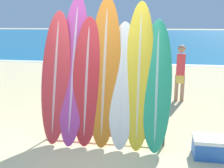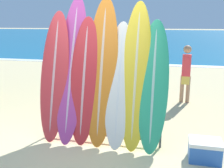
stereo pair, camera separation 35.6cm
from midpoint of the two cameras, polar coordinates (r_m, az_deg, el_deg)
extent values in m
plane|color=beige|center=(4.43, -8.49, -14.79)|extent=(160.00, 160.00, 0.00)
cube|color=#146693|center=(42.85, 7.81, 10.47)|extent=(120.00, 60.00, 0.00)
cube|color=white|center=(13.30, 3.86, 4.37)|extent=(120.00, 0.60, 0.01)
cylinder|color=#47474C|center=(4.95, -15.61, -6.70)|extent=(0.04, 0.04, 0.85)
cylinder|color=#47474C|center=(4.51, 9.11, -8.34)|extent=(0.04, 0.04, 0.85)
cylinder|color=#47474C|center=(4.49, -3.94, -2.86)|extent=(2.10, 0.04, 0.04)
cylinder|color=#47474C|center=(4.74, -3.80, -11.09)|extent=(2.10, 0.04, 0.04)
ellipsoid|color=red|center=(4.74, -14.25, 1.58)|extent=(0.52, 0.74, 2.29)
ellipsoid|color=#D59E9F|center=(4.74, -14.25, 1.58)|extent=(0.09, 0.72, 2.20)
ellipsoid|color=#B23D8E|center=(4.67, -10.55, 3.23)|extent=(0.52, 0.95, 2.55)
ellipsoid|color=#CAA1BE|center=(4.67, -10.55, 3.23)|extent=(0.09, 0.92, 2.45)
ellipsoid|color=red|center=(4.54, -7.73, 0.69)|extent=(0.52, 0.69, 2.19)
ellipsoid|color=#D19A9C|center=(4.54, -7.73, 0.69)|extent=(0.09, 0.67, 2.10)
ellipsoid|color=orange|center=(4.49, -3.93, 2.77)|extent=(0.55, 0.79, 2.52)
ellipsoid|color=beige|center=(4.49, -3.93, 2.77)|extent=(0.10, 0.77, 2.42)
ellipsoid|color=silver|center=(4.42, -0.03, -0.13)|extent=(0.49, 0.75, 2.10)
ellipsoid|color=silver|center=(4.42, -0.03, -0.13)|extent=(0.09, 0.73, 2.02)
ellipsoid|color=yellow|center=(4.39, 3.60, 2.06)|extent=(0.50, 0.82, 2.44)
ellipsoid|color=beige|center=(4.39, 3.60, 2.06)|extent=(0.09, 0.80, 2.35)
ellipsoid|color=#289E70|center=(4.36, 7.42, -0.16)|extent=(0.50, 0.79, 2.14)
ellipsoid|color=#9AC3B3|center=(4.36, 7.42, -0.16)|extent=(0.09, 0.77, 2.06)
cylinder|color=#A87A5B|center=(7.71, 0.26, 0.63)|extent=(0.11, 0.11, 0.76)
cylinder|color=#A87A5B|center=(7.58, 1.00, 0.40)|extent=(0.11, 0.11, 0.76)
cube|color=#CC4C3D|center=(7.59, 0.63, 2.48)|extent=(0.25, 0.25, 0.23)
cube|color=#42996B|center=(7.52, 0.64, 5.57)|extent=(0.27, 0.27, 0.60)
sphere|color=#A87A5B|center=(7.47, 0.65, 8.91)|extent=(0.22, 0.22, 0.22)
cylinder|color=#A87A5B|center=(7.17, 12.47, -0.85)|extent=(0.10, 0.10, 0.71)
cylinder|color=#A87A5B|center=(7.18, 13.71, -0.91)|extent=(0.10, 0.10, 0.71)
cube|color=gold|center=(7.12, 13.20, 1.07)|extent=(0.21, 0.13, 0.21)
cube|color=#DB3842|center=(7.05, 13.36, 4.14)|extent=(0.22, 0.15, 0.56)
sphere|color=#A87A5B|center=(7.00, 13.54, 7.46)|extent=(0.20, 0.20, 0.20)
cylinder|color=tan|center=(9.17, 6.87, 2.91)|extent=(0.12, 0.12, 0.86)
cylinder|color=tan|center=(9.21, 5.74, 2.99)|extent=(0.12, 0.12, 0.86)
cube|color=#478466|center=(9.14, 6.36, 4.82)|extent=(0.27, 0.20, 0.26)
cube|color=#3370BC|center=(9.08, 6.43, 7.73)|extent=(0.29, 0.22, 0.68)
sphere|color=tan|center=(9.05, 6.51, 10.87)|extent=(0.24, 0.24, 0.24)
cube|color=#2D60B7|center=(4.44, 18.06, -13.34)|extent=(0.47, 0.36, 0.27)
cube|color=white|center=(4.37, 18.22, -11.40)|extent=(0.49, 0.38, 0.06)
camera|label=1|loc=(0.18, -91.95, -0.46)|focal=42.00mm
camera|label=2|loc=(0.18, 88.05, 0.46)|focal=42.00mm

